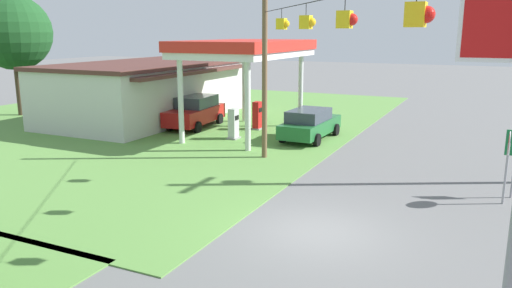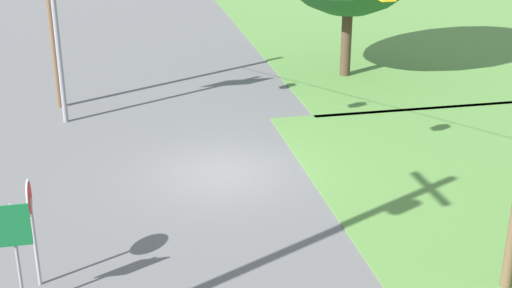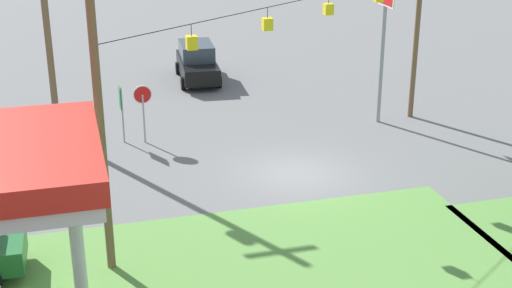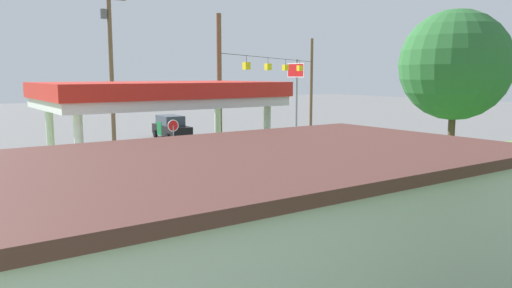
# 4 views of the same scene
# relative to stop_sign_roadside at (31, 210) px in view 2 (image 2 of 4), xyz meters

# --- Properties ---
(ground_plane) EXTENTS (160.00, 160.00, 0.00)m
(ground_plane) POSITION_rel_stop_sign_roadside_xyz_m (-5.05, 4.90, -1.81)
(ground_plane) COLOR slate
(grass_verge_opposite_corner) EXTENTS (24.00, 24.00, 0.04)m
(grass_verge_opposite_corner) POSITION_rel_stop_sign_roadside_xyz_m (-21.05, 20.90, -1.79)
(grass_verge_opposite_corner) COLOR #5B8E42
(grass_verge_opposite_corner) RESTS_ON ground
(stop_sign_roadside) EXTENTS (0.80, 0.08, 2.50)m
(stop_sign_roadside) POSITION_rel_stop_sign_roadside_xyz_m (0.00, 0.00, 0.00)
(stop_sign_roadside) COLOR #99999E
(stop_sign_roadside) RESTS_ON ground
(route_sign) EXTENTS (0.10, 0.70, 2.40)m
(route_sign) POSITION_rel_stop_sign_roadside_xyz_m (0.88, -0.26, -0.10)
(route_sign) COLOR gray
(route_sign) RESTS_ON ground
(signal_span_gantry) EXTENTS (14.77, 10.24, 8.37)m
(signal_span_gantry) POSITION_rel_stop_sign_roadside_xyz_m (-5.05, 4.89, 2.76)
(signal_span_gantry) COLOR brown
(signal_span_gantry) RESTS_ON ground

